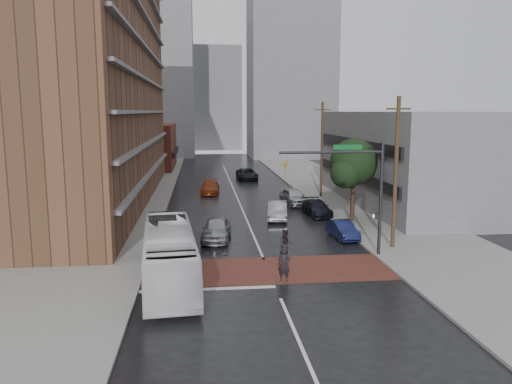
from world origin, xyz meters
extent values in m
plane|color=black|center=(0.00, 0.00, 0.00)|extent=(160.00, 160.00, 0.00)
cube|color=brown|center=(0.00, 0.50, 0.01)|extent=(14.00, 5.00, 0.02)
cube|color=gray|center=(-11.50, 25.00, 0.07)|extent=(9.00, 90.00, 0.15)
cube|color=gray|center=(11.50, 25.00, 0.07)|extent=(9.00, 90.00, 0.15)
cube|color=brown|center=(-14.00, 24.00, 14.00)|extent=(10.00, 44.00, 28.00)
cube|color=brown|center=(-12.00, 54.00, 3.50)|extent=(8.00, 16.00, 7.00)
cube|color=gray|center=(16.50, 20.00, 4.50)|extent=(11.00, 26.00, 9.00)
cube|color=gray|center=(-14.00, 78.00, 16.00)|extent=(18.00, 16.00, 32.00)
cube|color=gray|center=(14.00, 72.00, 18.00)|extent=(16.00, 14.00, 36.00)
cube|color=gray|center=(0.00, 95.00, 12.00)|extent=(12.00, 10.00, 24.00)
cylinder|color=#332319|center=(8.50, 12.00, 2.00)|extent=(0.36, 0.36, 4.00)
sphere|color=black|center=(8.50, 12.00, 5.00)|extent=(3.80, 3.80, 3.80)
sphere|color=black|center=(7.60, 11.20, 4.20)|extent=(2.40, 2.40, 2.40)
sphere|color=black|center=(9.30, 12.80, 4.40)|extent=(2.60, 2.60, 2.60)
cylinder|color=#2D2D33|center=(7.30, 2.50, 3.60)|extent=(0.20, 0.20, 7.20)
cylinder|color=#2D2D33|center=(4.10, 2.50, 6.60)|extent=(6.40, 0.16, 0.16)
imported|color=gold|center=(1.30, 2.50, 5.60)|extent=(0.20, 0.16, 1.00)
cube|color=#0C5926|center=(5.10, 2.50, 6.90)|extent=(1.80, 0.05, 0.30)
cube|color=#2D2D33|center=(7.05, 2.50, 2.60)|extent=(0.30, 0.30, 0.35)
cylinder|color=#473321|center=(8.80, 4.00, 5.00)|extent=(0.26, 0.26, 10.00)
cube|color=#473321|center=(8.80, 4.00, 9.20)|extent=(1.60, 0.12, 0.12)
cylinder|color=#473321|center=(8.80, 24.00, 5.00)|extent=(0.26, 0.26, 10.00)
cube|color=#473321|center=(8.80, 24.00, 9.20)|extent=(1.60, 0.12, 0.12)
imported|color=white|center=(-5.50, -1.00, 1.53)|extent=(3.50, 11.14, 3.05)
imported|color=black|center=(0.58, -1.50, 0.93)|extent=(0.80, 0.68, 1.86)
imported|color=black|center=(1.34, 2.35, 0.95)|extent=(0.98, 0.79, 1.90)
imported|color=#989B9F|center=(-2.74, 7.63, 0.81)|extent=(2.47, 4.95, 1.62)
imported|color=#B5B9BE|center=(2.60, 13.94, 0.75)|extent=(2.24, 4.71, 1.49)
imported|color=maroon|center=(-2.80, 28.08, 0.71)|extent=(2.35, 5.02, 1.42)
imported|color=black|center=(2.33, 38.77, 0.76)|extent=(2.71, 5.53, 1.51)
imported|color=#141A46|center=(6.30, 7.10, 0.63)|extent=(1.64, 3.93, 1.26)
imported|color=black|center=(6.30, 15.19, 0.67)|extent=(2.17, 4.70, 1.33)
imported|color=#B4B8BD|center=(5.20, 20.35, 0.81)|extent=(2.53, 4.95, 1.61)
camera|label=1|loc=(-3.75, -26.90, 9.05)|focal=35.00mm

